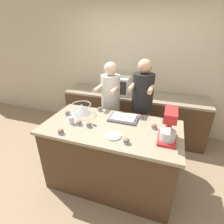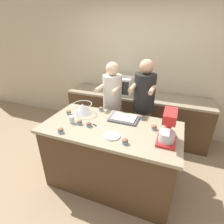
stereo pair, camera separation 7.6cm
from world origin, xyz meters
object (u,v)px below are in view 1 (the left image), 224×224
at_px(person_right, 141,110).
at_px(cupcake_6, 89,125).
at_px(mixing_bowl, 82,109).
at_px(cupcake_4, 141,117).
at_px(knife, 98,127).
at_px(cupcake_1, 61,131).
at_px(microwave_oven, 118,85).
at_px(drinking_glass, 71,120).
at_px(cupcake_3, 154,126).
at_px(cupcake_5, 79,123).
at_px(baking_tray, 124,118).
at_px(cupcake_2, 126,141).
at_px(cupcake_7, 68,113).
at_px(stand_mixer, 169,128).
at_px(person_left, 111,108).
at_px(cupcake_0, 100,109).
at_px(small_plate, 113,136).

relative_size(person_right, cupcake_6, 24.23).
height_order(mixing_bowl, cupcake_4, mixing_bowl).
relative_size(knife, cupcake_4, 2.98).
height_order(knife, cupcake_1, cupcake_1).
relative_size(microwave_oven, cupcake_6, 6.44).
xyz_separation_m(drinking_glass, cupcake_3, (1.04, 0.22, -0.02)).
xyz_separation_m(microwave_oven, cupcake_5, (-0.07, -1.50, -0.07)).
height_order(mixing_bowl, cupcake_3, mixing_bowl).
relative_size(baking_tray, cupcake_2, 5.59).
height_order(mixing_bowl, microwave_oven, microwave_oven).
xyz_separation_m(baking_tray, cupcake_1, (-0.60, -0.59, 0.01)).
height_order(mixing_bowl, cupcake_6, mixing_bowl).
xyz_separation_m(drinking_glass, cupcake_7, (-0.18, 0.20, -0.02)).
relative_size(stand_mixer, cupcake_4, 5.36).
bearing_deg(person_right, cupcake_5, -128.69).
xyz_separation_m(person_left, drinking_glass, (-0.25, -0.83, 0.14)).
bearing_deg(cupcake_7, stand_mixer, -7.54).
bearing_deg(knife, cupcake_2, -26.08).
distance_m(cupcake_4, cupcake_5, 0.84).
xyz_separation_m(cupcake_2, cupcake_4, (0.05, 0.61, 0.00)).
distance_m(knife, cupcake_5, 0.25).
bearing_deg(cupcake_6, person_left, 90.08).
distance_m(cupcake_2, cupcake_7, 1.04).
xyz_separation_m(person_right, cupcake_0, (-0.57, -0.35, 0.09)).
distance_m(drinking_glass, cupcake_5, 0.11).
height_order(person_right, cupcake_3, person_right).
xyz_separation_m(knife, cupcake_0, (-0.16, 0.45, 0.03)).
distance_m(mixing_bowl, cupcake_2, 0.94).
xyz_separation_m(microwave_oven, cupcake_1, (-0.17, -1.75, -0.07)).
height_order(person_left, cupcake_5, person_left).
bearing_deg(drinking_glass, person_right, 46.91).
distance_m(person_right, knife, 0.90).
xyz_separation_m(mixing_bowl, cupcake_1, (0.02, -0.56, -0.05)).
height_order(small_plate, cupcake_7, cupcake_7).
xyz_separation_m(drinking_glass, small_plate, (0.61, -0.11, -0.04)).
bearing_deg(cupcake_7, baking_tray, 9.67).
relative_size(cupcake_2, cupcake_6, 1.00).
bearing_deg(cupcake_7, cupcake_2, -21.64).
relative_size(baking_tray, cupcake_5, 5.59).
relative_size(stand_mixer, cupcake_6, 5.36).
xyz_separation_m(person_left, cupcake_4, (0.59, -0.40, 0.12)).
relative_size(person_right, cupcake_5, 24.23).
bearing_deg(cupcake_5, cupcake_2, -15.59).
bearing_deg(cupcake_5, microwave_oven, 87.44).
bearing_deg(cupcake_3, drinking_glass, -167.89).
height_order(knife, cupcake_3, cupcake_3).
height_order(person_left, drinking_glass, person_left).
height_order(microwave_oven, cupcake_7, microwave_oven).
xyz_separation_m(drinking_glass, knife, (0.36, 0.02, -0.04)).
height_order(drinking_glass, cupcake_5, drinking_glass).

